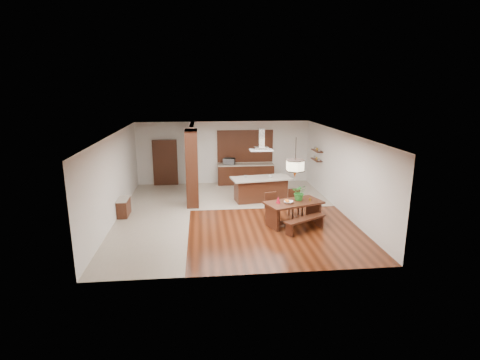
{
  "coord_description": "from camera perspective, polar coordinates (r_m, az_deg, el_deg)",
  "views": [
    {
      "loc": [
        -1.02,
        -12.72,
        4.46
      ],
      "look_at": [
        0.3,
        0.0,
        1.25
      ],
      "focal_mm": 28.0,
      "sensor_mm": 36.0,
      "label": 1
    }
  ],
  "objects": [
    {
      "name": "tile_kitchen",
      "position": [
        16.02,
        2.46,
        -2.07
      ],
      "size": [
        5.5,
        4.0,
        0.01
      ],
      "primitive_type": "cube",
      "color": "#BAAD9B",
      "rests_on": "ground"
    },
    {
      "name": "rear_counter",
      "position": [
        17.5,
        0.86,
        0.93
      ],
      "size": [
        2.6,
        0.62,
        0.95
      ],
      "color": "black",
      "rests_on": "ground"
    },
    {
      "name": "napkin_cone",
      "position": [
        12.2,
        5.84,
        -3.01
      ],
      "size": [
        0.18,
        0.18,
        0.22
      ],
      "primitive_type": "cone",
      "rotation": [
        0.0,
        0.0,
        0.38
      ],
      "color": "#AE0C21",
      "rests_on": "dining_table"
    },
    {
      "name": "soffit_band",
      "position": [
        12.86,
        -1.34,
        7.05
      ],
      "size": [
        8.0,
        9.0,
        0.02
      ],
      "primitive_type": "cube",
      "color": "#3B1C0E",
      "rests_on": "room_shell"
    },
    {
      "name": "island_cup",
      "position": [
        14.8,
        4.63,
        0.57
      ],
      "size": [
        0.14,
        0.14,
        0.1
      ],
      "primitive_type": "imported",
      "rotation": [
        0.0,
        0.0,
        0.05
      ],
      "color": "silver",
      "rests_on": "kitchen_island"
    },
    {
      "name": "foliage_plant",
      "position": [
        12.54,
        9.07,
        -1.87
      ],
      "size": [
        0.62,
        0.58,
        0.55
      ],
      "primitive_type": "imported",
      "rotation": [
        0.0,
        0.0,
        -0.39
      ],
      "color": "#2A7A28",
      "rests_on": "dining_table"
    },
    {
      "name": "dining_chair_right",
      "position": [
        13.21,
        8.5,
        -3.55
      ],
      "size": [
        0.49,
        0.49,
        0.98
      ],
      "primitive_type": null,
      "rotation": [
        0.0,
        0.0,
        0.13
      ],
      "color": "black",
      "rests_on": "ground"
    },
    {
      "name": "shelf_upper",
      "position": [
        16.3,
        11.65,
        4.41
      ],
      "size": [
        0.26,
        0.9,
        0.04
      ],
      "primitive_type": "cube",
      "color": "black",
      "rests_on": "room_shell"
    },
    {
      "name": "shelf_lower",
      "position": [
        16.37,
        11.58,
        3.03
      ],
      "size": [
        0.26,
        0.9,
        0.04
      ],
      "primitive_type": "cube",
      "color": "black",
      "rests_on": "room_shell"
    },
    {
      "name": "partition_pier",
      "position": [
        14.25,
        -7.32,
        1.78
      ],
      "size": [
        0.45,
        1.0,
        2.9
      ],
      "primitive_type": "cube",
      "color": "black",
      "rests_on": "ground"
    },
    {
      "name": "partition_stub",
      "position": [
        16.31,
        -7.17,
        3.34
      ],
      "size": [
        0.18,
        2.4,
        2.9
      ],
      "primitive_type": "cube",
      "color": "silver",
      "rests_on": "ground"
    },
    {
      "name": "room_shell",
      "position": [
        12.99,
        -1.32,
        3.44
      ],
      "size": [
        9.0,
        9.04,
        2.92
      ],
      "color": "#3B180A",
      "rests_on": "ground"
    },
    {
      "name": "kitchen_island",
      "position": [
        14.94,
        3.17,
        -1.34
      ],
      "size": [
        2.45,
        1.34,
        0.96
      ],
      "rotation": [
        0.0,
        0.0,
        0.15
      ],
      "color": "black",
      "rests_on": "ground"
    },
    {
      "name": "hallway_console",
      "position": [
        13.86,
        -17.29,
        -3.98
      ],
      "size": [
        0.37,
        0.88,
        0.63
      ],
      "primitive_type": "cube",
      "color": "black",
      "rests_on": "ground"
    },
    {
      "name": "range_hood",
      "position": [
        14.54,
        3.27,
        6.18
      ],
      "size": [
        0.9,
        0.55,
        0.87
      ],
      "primitive_type": null,
      "color": "silver",
      "rests_on": "room_shell"
    },
    {
      "name": "dining_chair_left",
      "position": [
        12.74,
        4.99,
        -4.16
      ],
      "size": [
        0.51,
        0.51,
        0.96
      ],
      "primitive_type": null,
      "rotation": [
        0.0,
        0.0,
        0.23
      ],
      "color": "black",
      "rests_on": "ground"
    },
    {
      "name": "pendant_lantern",
      "position": [
        12.08,
        8.45,
        3.36
      ],
      "size": [
        0.64,
        0.64,
        1.31
      ],
      "primitive_type": null,
      "color": "beige",
      "rests_on": "room_shell"
    },
    {
      "name": "kitchen_window",
      "position": [
        17.51,
        0.77,
        5.19
      ],
      "size": [
        2.6,
        0.08,
        1.5
      ],
      "primitive_type": "cube",
      "color": "#95562C",
      "rests_on": "room_shell"
    },
    {
      "name": "fruit_bowl",
      "position": [
        12.24,
        7.39,
        -3.36
      ],
      "size": [
        0.37,
        0.37,
        0.07
      ],
      "primitive_type": "imported",
      "rotation": [
        0.0,
        0.0,
        -0.34
      ],
      "color": "beige",
      "rests_on": "dining_table"
    },
    {
      "name": "hallway_doorway",
      "position": [
        17.54,
        -11.32,
        2.6
      ],
      "size": [
        1.1,
        0.2,
        2.1
      ],
      "primitive_type": "cube",
      "color": "black",
      "rests_on": "ground"
    },
    {
      "name": "microwave",
      "position": [
        17.3,
        -1.67,
        2.86
      ],
      "size": [
        0.6,
        0.5,
        0.29
      ],
      "primitive_type": "imported",
      "rotation": [
        0.0,
        0.0,
        -0.32
      ],
      "color": "#ACAEB3",
      "rests_on": "rear_counter"
    },
    {
      "name": "dining_table",
      "position": [
        12.49,
        8.17,
        -4.2
      ],
      "size": [
        2.07,
        1.5,
        0.78
      ],
      "rotation": [
        0.0,
        0.0,
        0.34
      ],
      "color": "black",
      "rests_on": "ground"
    },
    {
      "name": "dining_bench",
      "position": [
        12.09,
        9.87,
        -6.68
      ],
      "size": [
        1.51,
        1.07,
        0.43
      ],
      "primitive_type": null,
      "rotation": [
        0.0,
        0.0,
        0.53
      ],
      "color": "black",
      "rests_on": "ground"
    },
    {
      "name": "tile_hallway",
      "position": [
        13.59,
        -12.96,
        -5.42
      ],
      "size": [
        2.5,
        9.0,
        0.01
      ],
      "primitive_type": "cube",
      "color": "#BAAD9B",
      "rests_on": "ground"
    },
    {
      "name": "gold_ornament",
      "position": [
        12.63,
        10.62,
        -2.9
      ],
      "size": [
        0.07,
        0.07,
        0.09
      ],
      "primitive_type": "cylinder",
      "rotation": [
        0.0,
        0.0,
        0.18
      ],
      "color": "gold",
      "rests_on": "dining_table"
    }
  ]
}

